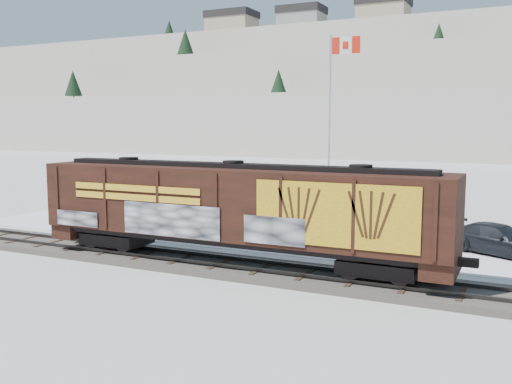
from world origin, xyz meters
The scene contains 9 objects.
ground centered at (0.00, 0.00, 0.00)m, with size 500.00×500.00×0.00m, color white.
rail_track centered at (0.00, 0.00, 0.15)m, with size 50.00×3.40×0.43m.
parking_strip centered at (0.00, 7.50, 0.01)m, with size 40.00×8.00×0.03m, color white.
hillside centered at (-0.05, 139.79, 14.37)m, with size 360.00×110.00×93.00m.
hopper_railcar centered at (0.55, -0.01, 2.82)m, with size 18.55×3.06×4.26m.
flagpole centered at (0.75, 12.49, 4.36)m, with size 2.30×0.90×11.76m.
car_silver centered at (-5.66, 7.16, 0.89)m, with size 2.03×5.05×1.72m, color #ABAEB3.
car_white centered at (1.18, 7.85, 0.77)m, with size 1.58×4.52×1.49m, color silver.
car_dark centered at (10.81, 8.16, 0.77)m, with size 2.06×5.07×1.47m, color black.
Camera 1 is at (11.98, -21.47, 6.38)m, focal length 40.00 mm.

